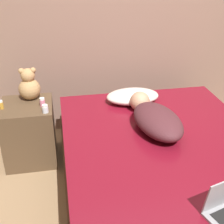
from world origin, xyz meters
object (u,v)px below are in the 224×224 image
(bottle_pink, at_px, (42,102))
(teddy_bear, at_px, (29,86))
(person_lying, at_px, (155,118))
(bottle_amber, at_px, (1,105))
(pillow, at_px, (133,96))
(bottle_clear, at_px, (45,109))

(bottle_pink, bearing_deg, teddy_bear, 122.55)
(person_lying, relative_size, bottle_amber, 9.69)
(pillow, xyz_separation_m, teddy_bear, (-0.93, 0.13, 0.12))
(person_lying, xyz_separation_m, bottle_pink, (-0.88, 0.45, 0.00))
(bottle_clear, distance_m, bottle_amber, 0.39)
(bottle_clear, height_order, bottle_amber, bottle_amber)
(teddy_bear, relative_size, bottle_amber, 3.81)
(teddy_bear, distance_m, bottle_pink, 0.22)
(person_lying, bearing_deg, teddy_bear, 140.85)
(bottle_clear, bearing_deg, person_lying, -20.62)
(person_lying, bearing_deg, bottle_pink, 145.96)
(bottle_clear, xyz_separation_m, bottle_amber, (-0.37, 0.13, 0.00))
(person_lying, relative_size, bottle_pink, 9.77)
(teddy_bear, relative_size, bottle_pink, 3.84)
(person_lying, height_order, bottle_clear, person_lying)
(teddy_bear, bearing_deg, bottle_amber, -145.42)
(bottle_amber, bearing_deg, bottle_pink, -1.78)
(bottle_clear, distance_m, bottle_pink, 0.13)
(pillow, height_order, teddy_bear, teddy_bear)
(person_lying, distance_m, bottle_amber, 1.31)
(person_lying, height_order, bottle_pink, person_lying)
(teddy_bear, xyz_separation_m, bottle_clear, (0.13, -0.30, -0.10))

